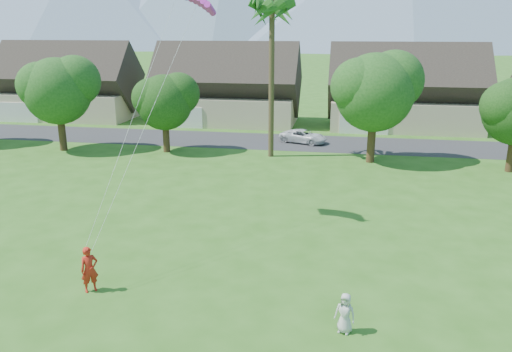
# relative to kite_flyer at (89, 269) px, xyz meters

# --- Properties ---
(street) EXTENTS (90.00, 7.00, 0.01)m
(street) POSITION_rel_kite_flyer_xyz_m (5.94, 28.56, -0.94)
(street) COLOR #2D2D30
(street) RESTS_ON ground
(kite_flyer) EXTENTS (0.82, 0.80, 1.89)m
(kite_flyer) POSITION_rel_kite_flyer_xyz_m (0.00, 0.00, 0.00)
(kite_flyer) COLOR red
(kite_flyer) RESTS_ON ground
(watcher) EXTENTS (0.82, 0.66, 1.47)m
(watcher) POSITION_rel_kite_flyer_xyz_m (10.05, -1.12, -0.21)
(watcher) COLOR beige
(watcher) RESTS_ON ground
(parked_car) EXTENTS (4.72, 3.29, 1.20)m
(parked_car) POSITION_rel_kite_flyer_xyz_m (6.16, 28.56, -0.35)
(parked_car) COLOR silver
(parked_car) RESTS_ON ground
(houses_row) EXTENTS (72.75, 8.19, 8.86)m
(houses_row) POSITION_rel_kite_flyer_xyz_m (6.43, 37.55, 2.50)
(houses_row) COLOR beige
(houses_row) RESTS_ON ground
(tree_row) EXTENTS (62.27, 6.67, 8.45)m
(tree_row) POSITION_rel_kite_flyer_xyz_m (4.79, 22.48, 3.94)
(tree_row) COLOR #47301C
(tree_row) RESTS_ON ground
(fan_palm) EXTENTS (3.00, 3.00, 13.80)m
(fan_palm) POSITION_rel_kite_flyer_xyz_m (3.94, 23.06, 10.85)
(fan_palm) COLOR #4C3D26
(fan_palm) RESTS_ON ground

